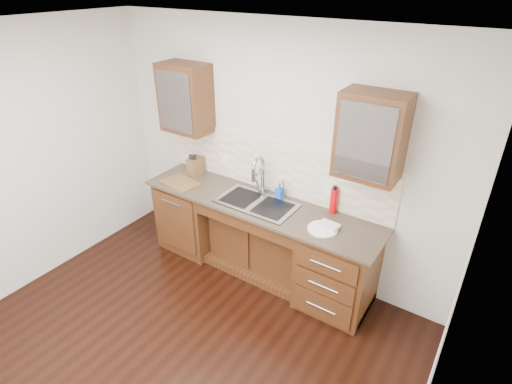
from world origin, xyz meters
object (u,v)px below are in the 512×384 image
Objects in this scene: soap_bottle at (280,191)px; knife_block at (195,166)px; water_bottle at (334,201)px; plate at (323,229)px; cutting_board at (181,183)px.

knife_block reaches higher than soap_bottle.
water_bottle reaches higher than plate.
soap_bottle is 1.17m from cutting_board.
knife_block is (-1.74, -0.09, -0.03)m from water_bottle.
plate is at bearing -3.46° from knife_block.
cutting_board is (-1.76, -0.05, 0.00)m from plate.
soap_bottle is 0.58× the size of plate.
plate is 0.69× the size of cutting_board.
cutting_board is at bearing -80.73° from knife_block.
plate is 1.77m from cutting_board.
water_bottle reaches higher than cutting_board.
soap_bottle is 0.82× the size of knife_block.
knife_block is at bearing 172.19° from plate.
soap_bottle is at bearing -175.72° from water_bottle.
plate is 1.81m from knife_block.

